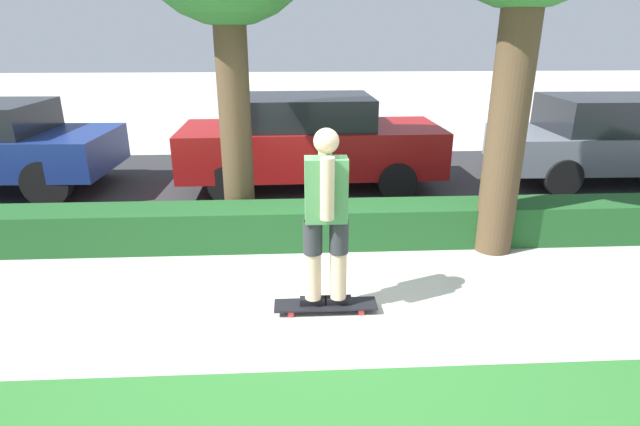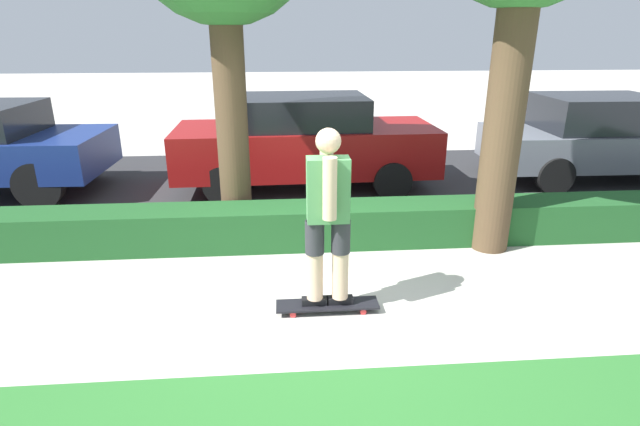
% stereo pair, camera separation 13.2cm
% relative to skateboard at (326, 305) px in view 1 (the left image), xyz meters
% --- Properties ---
extents(ground_plane, '(60.00, 60.00, 0.00)m').
position_rel_skateboard_xyz_m(ground_plane, '(-0.03, 0.07, -0.07)').
color(ground_plane, '#BCB7AD').
extents(street_asphalt, '(17.88, 5.00, 0.01)m').
position_rel_skateboard_xyz_m(street_asphalt, '(-0.03, 4.27, -0.06)').
color(street_asphalt, '#2D2D30').
rests_on(street_asphalt, ground_plane).
extents(hedge_row, '(17.88, 0.60, 0.52)m').
position_rel_skateboard_xyz_m(hedge_row, '(-0.03, 1.67, 0.19)').
color(hedge_row, '#1E5123').
rests_on(hedge_row, ground_plane).
extents(skateboard, '(1.01, 0.24, 0.08)m').
position_rel_skateboard_xyz_m(skateboard, '(0.00, 0.00, 0.00)').
color(skateboard, black).
rests_on(skateboard, ground_plane).
extents(skater_person, '(0.51, 0.45, 1.74)m').
position_rel_skateboard_xyz_m(skater_person, '(-0.00, 0.00, 0.95)').
color(skater_person, black).
rests_on(skater_person, skateboard).
extents(parked_car_middle, '(4.44, 1.85, 1.59)m').
position_rel_skateboard_xyz_m(parked_car_middle, '(-0.01, 4.20, 0.76)').
color(parked_car_middle, maroon).
rests_on(parked_car_middle, ground_plane).
extents(parked_car_rear, '(3.98, 1.86, 1.53)m').
position_rel_skateboard_xyz_m(parked_car_rear, '(5.37, 4.29, 0.72)').
color(parked_car_rear, slate).
rests_on(parked_car_rear, ground_plane).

